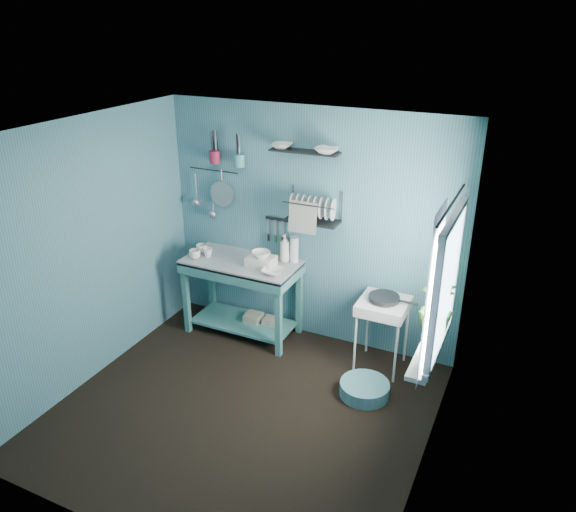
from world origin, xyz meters
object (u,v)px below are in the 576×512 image
at_px(soap_bottle, 285,248).
at_px(storage_tin_large, 254,323).
at_px(utensil_cup_teal, 239,161).
at_px(potted_plant, 436,307).
at_px(colander, 222,194).
at_px(floor_basin, 364,389).
at_px(wash_tub, 261,261).
at_px(work_counter, 243,297).
at_px(mug_right, 201,249).
at_px(frying_pan, 384,298).
at_px(mug_mid, 208,253).
at_px(utensil_cup_magenta, 215,157).
at_px(dish_rack, 313,207).
at_px(storage_tin_small, 271,326).
at_px(mug_left, 195,254).
at_px(water_bottle, 294,250).
at_px(hotplate_stand, 381,334).

height_order(soap_bottle, storage_tin_large, soap_bottle).
height_order(utensil_cup_teal, potted_plant, utensil_cup_teal).
height_order(colander, floor_basin, colander).
bearing_deg(wash_tub, utensil_cup_teal, 145.97).
xyz_separation_m(work_counter, mug_right, (-0.50, 0.00, 0.48)).
xyz_separation_m(wash_tub, frying_pan, (1.32, 0.02, -0.14)).
distance_m(mug_mid, utensil_cup_magenta, 1.03).
xyz_separation_m(mug_right, dish_rack, (1.24, 0.17, 0.61)).
relative_size(colander, storage_tin_small, 1.40).
distance_m(potted_plant, floor_basin, 1.16).
relative_size(colander, storage_tin_large, 1.27).
bearing_deg(wash_tub, mug_left, -169.14).
bearing_deg(storage_tin_large, utensil_cup_magenta, 161.13).
relative_size(frying_pan, colander, 1.07).
xyz_separation_m(water_bottle, storage_tin_large, (-0.42, -0.17, -0.90)).
distance_m(mug_left, utensil_cup_teal, 1.11).
xyz_separation_m(soap_bottle, potted_plant, (1.73, -0.72, 0.06)).
distance_m(mug_mid, frying_pan, 1.96).
distance_m(water_bottle, storage_tin_large, 1.01).
xyz_separation_m(work_counter, utensil_cup_magenta, (-0.41, 0.22, 1.47)).
bearing_deg(work_counter, storage_tin_large, 35.71).
distance_m(water_bottle, utensil_cup_magenta, 1.29).
distance_m(mug_mid, soap_bottle, 0.85).
height_order(mug_mid, potted_plant, potted_plant).
bearing_deg(work_counter, colander, 154.05).
height_order(mug_mid, wash_tub, wash_tub).
relative_size(wash_tub, soap_bottle, 0.94).
height_order(soap_bottle, dish_rack, dish_rack).
distance_m(hotplate_stand, storage_tin_small, 1.31).
bearing_deg(water_bottle, dish_rack, -11.88).
bearing_deg(mug_mid, mug_right, 153.43).
relative_size(hotplate_stand, potted_plant, 1.50).
height_order(soap_bottle, utensil_cup_teal, utensil_cup_teal).
xyz_separation_m(mug_right, frying_pan, (2.07, 0.00, -0.14)).
bearing_deg(utensil_cup_teal, utensil_cup_magenta, 180.00).
height_order(wash_tub, utensil_cup_magenta, utensil_cup_magenta).
distance_m(dish_rack, utensil_cup_magenta, 1.21).
bearing_deg(mug_left, dish_rack, 15.31).
relative_size(soap_bottle, water_bottle, 1.07).
relative_size(wash_tub, frying_pan, 0.93).
distance_m(mug_left, water_bottle, 1.07).
height_order(mug_mid, storage_tin_small, mug_mid).
relative_size(utensil_cup_magenta, storage_tin_large, 0.59).
height_order(utensil_cup_magenta, utensil_cup_teal, utensil_cup_magenta).
relative_size(wash_tub, storage_tin_large, 1.27).
xyz_separation_m(mug_right, colander, (0.14, 0.25, 0.57)).
height_order(colander, storage_tin_large, colander).
xyz_separation_m(work_counter, soap_bottle, (0.42, 0.20, 0.59)).
xyz_separation_m(wash_tub, dish_rack, (0.49, 0.19, 0.61)).
xyz_separation_m(mug_mid, frying_pan, (1.95, 0.06, -0.13)).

